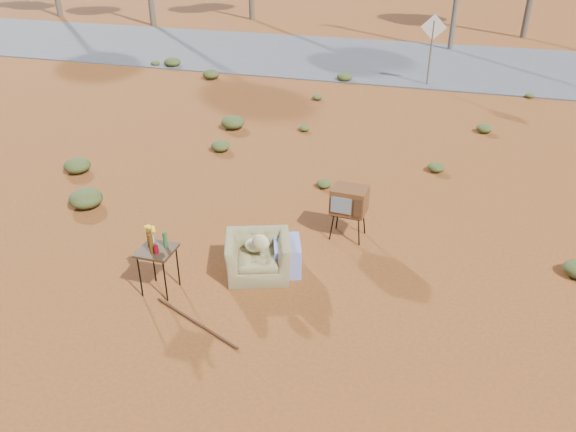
# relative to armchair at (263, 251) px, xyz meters

# --- Properties ---
(ground) EXTENTS (140.00, 140.00, 0.00)m
(ground) POSITION_rel_armchair_xyz_m (0.16, -0.52, -0.39)
(ground) COLOR brown
(ground) RESTS_ON ground
(highway) EXTENTS (140.00, 7.00, 0.04)m
(highway) POSITION_rel_armchair_xyz_m (0.16, 14.48, -0.37)
(highway) COLOR #565659
(highway) RESTS_ON ground
(armchair) EXTENTS (1.25, 1.06, 0.85)m
(armchair) POSITION_rel_armchair_xyz_m (0.00, 0.00, 0.00)
(armchair) COLOR olive
(armchair) RESTS_ON ground
(tv_unit) EXTENTS (0.61, 0.51, 0.93)m
(tv_unit) POSITION_rel_armchair_xyz_m (1.03, 1.44, 0.29)
(tv_unit) COLOR black
(tv_unit) RESTS_ON ground
(side_table) EXTENTS (0.50, 0.50, 1.01)m
(side_table) POSITION_rel_armchair_xyz_m (-1.34, -0.84, 0.35)
(side_table) COLOR #3A2715
(side_table) RESTS_ON ground
(rusty_bar) EXTENTS (1.49, 0.70, 0.04)m
(rusty_bar) POSITION_rel_armchair_xyz_m (-0.50, -1.42, -0.37)
(rusty_bar) COLOR #4B2514
(rusty_bar) RESTS_ON ground
(road_sign) EXTENTS (0.78, 0.06, 2.19)m
(road_sign) POSITION_rel_armchair_xyz_m (1.66, 11.48, 1.11)
(road_sign) COLOR brown
(road_sign) RESTS_ON ground
(scrub_patch) EXTENTS (17.49, 8.07, 0.33)m
(scrub_patch) POSITION_rel_armchair_xyz_m (-0.67, 3.89, -0.26)
(scrub_patch) COLOR #474F22
(scrub_patch) RESTS_ON ground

